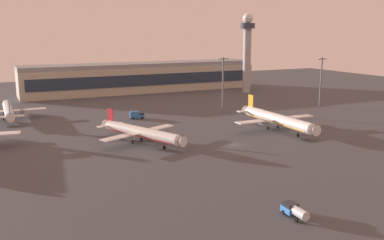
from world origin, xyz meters
The scene contains 10 objects.
ground_plane centered at (0.00, 0.00, 0.00)m, with size 416.00×416.00×0.00m, color #424449.
terminal_building centered at (13.99, 125.37, 8.09)m, with size 134.26×22.40×16.40m.
control_tower centered at (66.08, 96.61, 25.12)m, with size 8.00×8.00×43.81m.
airplane_mid_apron centered at (23.69, 10.44, 3.93)m, with size 31.42×40.44×10.40m.
airplane_taxiway_distant centered at (-25.48, 13.69, 3.49)m, with size 26.99×34.19×9.24m.
airplane_near_gate centered at (-60.34, 71.58, 3.53)m, with size 28.25×36.36×9.35m.
fuel_truck centered at (-17.15, -50.90, 1.37)m, with size 2.54×6.35×2.35m.
catering_truck centered at (-14.32, 50.75, 1.58)m, with size 6.01×3.43×3.05m.
apron_light_west centered at (23.76, 48.98, 13.49)m, with size 4.80×0.90×23.37m.
apron_light_east centered at (70.76, 41.35, 13.03)m, with size 4.80×0.90×22.48m.
Camera 1 is at (-67.35, -111.38, 34.42)m, focal length 40.60 mm.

